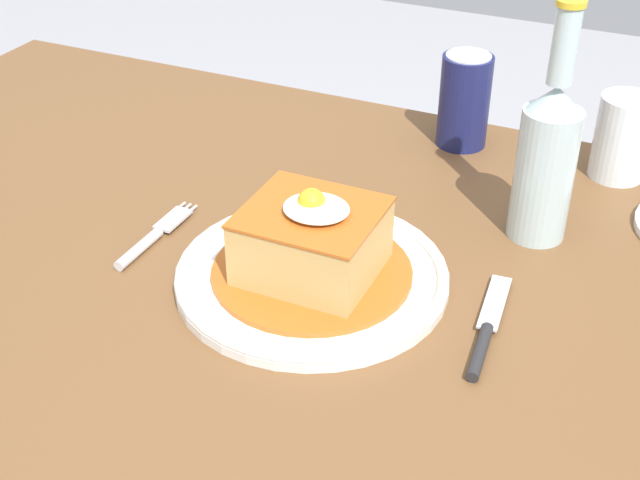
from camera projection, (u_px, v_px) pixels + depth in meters
name	position (u px, v px, depth m)	size (l,w,h in m)	color
dining_table	(280.00, 327.00, 1.00)	(1.35, 0.81, 0.73)	brown
main_plate	(312.00, 275.00, 0.89)	(0.28, 0.28, 0.02)	white
sandwich_meal	(312.00, 245.00, 0.87)	(0.21, 0.21, 0.10)	#B75B1E
fork	(150.00, 239.00, 0.95)	(0.02, 0.14, 0.01)	silver
knife	(485.00, 336.00, 0.81)	(0.03, 0.17, 0.01)	#262628
soda_can	(464.00, 101.00, 1.13)	(0.07, 0.07, 0.12)	#191E51
beer_bottle_clear	(547.00, 155.00, 0.92)	(0.06, 0.06, 0.27)	#ADC6CC
drinking_glass	(621.00, 143.00, 1.06)	(0.07, 0.07, 0.10)	#3F2314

